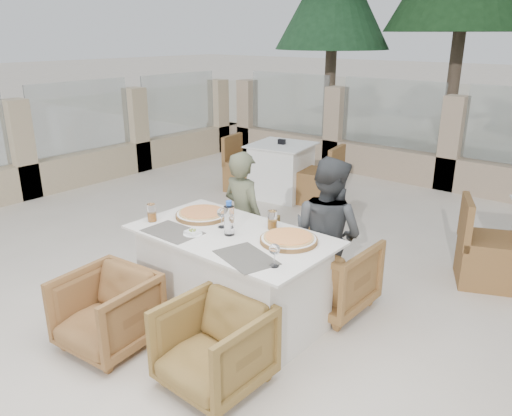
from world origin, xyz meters
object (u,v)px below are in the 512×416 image
Objects in this scene: pizza_right at (289,239)px; wine_glass_corner at (274,254)px; pizza_left at (202,213)px; olive_dish at (193,232)px; armchair_far_right at (330,273)px; armchair_far_left at (239,249)px; diner_right at (327,235)px; wine_glass_centre at (222,217)px; armchair_near_right at (214,346)px; diner_left at (243,218)px; dining_table at (232,278)px; armchair_near_left at (107,312)px; bg_table_a at (281,171)px; water_bottle at (229,218)px; beer_glass_left at (152,213)px; beer_glass_right at (272,220)px.

pizza_right is 2.35× the size of wine_glass_corner.
olive_dish is (0.23, -0.33, -0.01)m from pizza_left.
pizza_left is 0.64× the size of armchair_far_right.
armchair_far_left is 0.49× the size of diner_right.
wine_glass_centre is at bearing 48.94° from diner_right.
armchair_near_right is 0.51× the size of diner_left.
pizza_right is 0.66× the size of armchair_far_left.
dining_table is 3.59× the size of pizza_left.
armchair_near_right is (0.92, 0.19, 0.00)m from armchair_near_left.
pizza_right reaches higher than olive_dish.
diner_right reaches higher than bg_table_a.
diner_right is (0.46, 0.69, -0.24)m from water_bottle.
armchair_far_left is (-1.08, 0.86, -0.57)m from wine_glass_corner.
wine_glass_centre is 0.86m from armchair_far_left.
wine_glass_corner reaches higher than pizza_right.
beer_glass_left is 1.34m from armchair_near_right.
beer_glass_right is 0.91m from armchair_far_left.
olive_dish is 1.11m from diner_right.
water_bottle is 3.44m from bg_table_a.
pizza_left is 0.70× the size of armchair_near_left.
water_bottle is at bearing 125.64° from armchair_near_right.
armchair_far_right is at bearing 45.43° from wine_glass_centre.
beer_glass_right reaches higher than pizza_right.
diner_right is (0.02, 0.51, -0.13)m from pizza_right.
beer_glass_left is 1.58m from armchair_far_right.
diner_right is at bearing 51.86° from olive_dish.
beer_glass_right is at bearing 35.06° from wine_glass_centre.
water_bottle is 0.21× the size of diner_right.
pizza_right is 3.93× the size of olive_dish.
pizza_right reaches higher than armchair_far_left.
dining_table is at bearing 17.66° from beer_glass_left.
dining_table is 14.55× the size of olive_dish.
dining_table is 0.86m from beer_glass_left.
water_bottle is 1.50× the size of wine_glass_corner.
olive_dish is at bearing -136.06° from dining_table.
armchair_near_left is at bearing 92.71° from diner_left.
pizza_right is 0.73m from armchair_far_right.
diner_right is (1.16, 0.88, -0.18)m from beer_glass_left.
beer_glass_left is 1.35× the size of olive_dish.
armchair_far_right reaches higher than armchair_near_right.
pizza_right is 2.92× the size of beer_glass_left.
wine_glass_centre is at bearing -170.44° from pizza_right.
diner_right reaches higher than water_bottle.
diner_left reaches higher than armchair_far_left.
wine_glass_centre is 0.15× the size of diner_left.
water_bottle is 0.17× the size of bg_table_a.
pizza_right is at bearing 86.04° from armchair_far_right.
pizza_left is 0.65m from beer_glass_right.
wine_glass_corner is at bearing 98.25° from armchair_far_right.
beer_glass_right is at bearing 29.85° from beer_glass_left.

